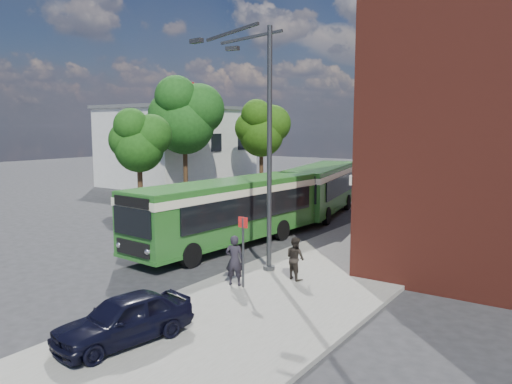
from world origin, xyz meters
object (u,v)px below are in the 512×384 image
Objects in this scene: street_lamp at (261,145)px; parked_car at (124,319)px; bus_rear at (321,185)px; bus_front at (228,207)px.

parked_car is at bearing -83.69° from street_lamp.
parked_car is at bearing -76.74° from bus_rear.
bus_front is 1.05× the size of bus_rear.
bus_front and bus_rear have the same top height.
bus_front is at bearing -87.91° from bus_rear.
bus_rear is (-3.86, 12.52, -2.96)m from street_lamp.
street_lamp is 8.39m from parked_car.
bus_front is 3.10× the size of parked_car.
street_lamp is 2.54× the size of parked_car.
street_lamp reaches higher than parked_car.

